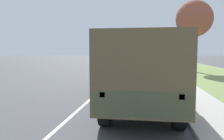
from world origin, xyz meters
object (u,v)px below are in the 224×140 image
Objects in this scene: car_nearest_ahead at (138,68)px; car_third_ahead at (141,60)px; military_truck at (142,68)px; car_second_ahead at (114,62)px; car_fourth_ahead at (126,58)px.

car_third_ahead is (0.05, 19.12, 0.06)m from car_nearest_ahead.
car_nearest_ahead is at bearing 92.00° from military_truck.
car_second_ahead reaches higher than car_nearest_ahead.
military_truck reaches higher than car_second_ahead.
military_truck is 1.46× the size of car_third_ahead.
car_nearest_ahead is 30.87m from car_fourth_ahead.
car_nearest_ahead is (-0.41, 11.58, -0.84)m from military_truck.
car_third_ahead is (3.48, 10.73, -0.02)m from car_second_ahead.
car_nearest_ahead is at bearing -83.35° from car_fourth_ahead.
car_second_ahead is 1.01× the size of car_fourth_ahead.
car_fourth_ahead is at bearing 96.65° from car_nearest_ahead.
car_fourth_ahead is (-3.57, 30.66, -0.03)m from car_nearest_ahead.
military_truck reaches higher than car_third_ahead.
car_third_ahead is at bearing 72.04° from car_second_ahead.
military_truck is 1.82× the size of car_nearest_ahead.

